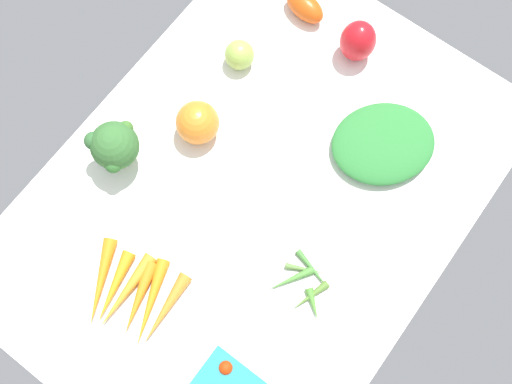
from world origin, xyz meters
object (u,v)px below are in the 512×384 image
object	(u,v)px
okra_pile	(305,285)
roma_tomato	(305,6)
carrot_bunch	(131,295)
heirloom_tomato_orange	(197,123)
heirloom_tomato_green	(239,55)
broccoli_head	(114,146)
bell_pepper_red	(358,41)
leafy_greens_clump	(383,143)

from	to	relation	value
okra_pile	roma_tomato	bearing A→B (deg)	35.54
carrot_bunch	heirloom_tomato_orange	bearing A→B (deg)	17.41
okra_pile	heirloom_tomato_green	xyz separation A→B (cm)	(30.67, 38.79, 2.38)
heirloom_tomato_green	broccoli_head	size ratio (longest dim) A/B	0.52
heirloom_tomato_orange	roma_tomato	world-z (taller)	heirloom_tomato_orange
okra_pile	broccoli_head	world-z (taller)	broccoli_head
carrot_bunch	bell_pepper_red	distance (cm)	68.44
bell_pepper_red	okra_pile	bearing A→B (deg)	-156.60
roma_tomato	broccoli_head	distance (cm)	51.02
carrot_bunch	okra_pile	bearing A→B (deg)	-50.06
heirloom_tomato_orange	leafy_greens_clump	size ratio (longest dim) A/B	0.42
heirloom_tomato_orange	okra_pile	distance (cm)	38.31
heirloom_tomato_green	roma_tomato	world-z (taller)	heirloom_tomato_green
heirloom_tomato_green	broccoli_head	bearing A→B (deg)	169.46
roma_tomato	broccoli_head	bearing A→B (deg)	-93.27
bell_pepper_red	roma_tomato	distance (cm)	14.63
leafy_greens_clump	broccoli_head	world-z (taller)	broccoli_head
bell_pepper_red	broccoli_head	bearing A→B (deg)	153.26
heirloom_tomato_orange	bell_pepper_red	size ratio (longest dim) A/B	0.89
heirloom_tomato_orange	roma_tomato	distance (cm)	35.70
leafy_greens_clump	broccoli_head	bearing A→B (deg)	129.46
roma_tomato	okra_pile	bearing A→B (deg)	-46.41
heirloom_tomato_orange	broccoli_head	size ratio (longest dim) A/B	0.73
okra_pile	roma_tomato	xyz separation A→B (cm)	(48.63, 34.74, 1.86)
heirloom_tomato_green	leafy_greens_clump	xyz separation A→B (cm)	(1.78, -34.94, -1.13)
okra_pile	broccoli_head	size ratio (longest dim) A/B	1.01
broccoli_head	okra_pile	bearing A→B (deg)	-88.47
heirloom_tomato_orange	broccoli_head	world-z (taller)	broccoli_head
carrot_bunch	roma_tomato	world-z (taller)	roma_tomato
broccoli_head	bell_pepper_red	bearing A→B (deg)	-26.74
heirloom_tomato_green	carrot_bunch	world-z (taller)	heirloom_tomato_green
leafy_greens_clump	broccoli_head	size ratio (longest dim) A/B	1.75
bell_pepper_red	roma_tomato	size ratio (longest dim) A/B	1.01
roma_tomato	broccoli_head	world-z (taller)	broccoli_head
okra_pile	heirloom_tomato_green	distance (cm)	49.51
bell_pepper_red	heirloom_tomato_green	bearing A→B (deg)	131.75
leafy_greens_clump	carrot_bunch	bearing A→B (deg)	158.28
heirloom_tomato_orange	broccoli_head	distance (cm)	16.96
okra_pile	leafy_greens_clump	size ratio (longest dim) A/B	0.58
carrot_bunch	leafy_greens_clump	xyz separation A→B (cm)	(53.53, -21.32, 0.63)
bell_pepper_red	heirloom_tomato_orange	bearing A→B (deg)	155.59
leafy_greens_clump	roma_tomato	bearing A→B (deg)	62.35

